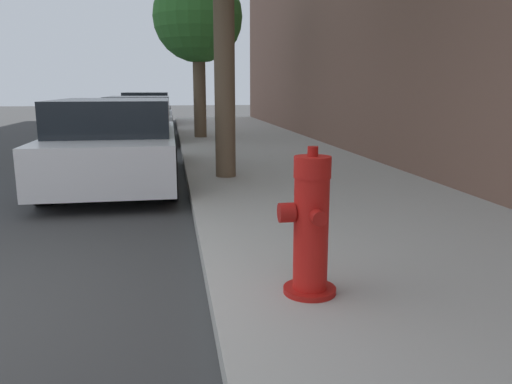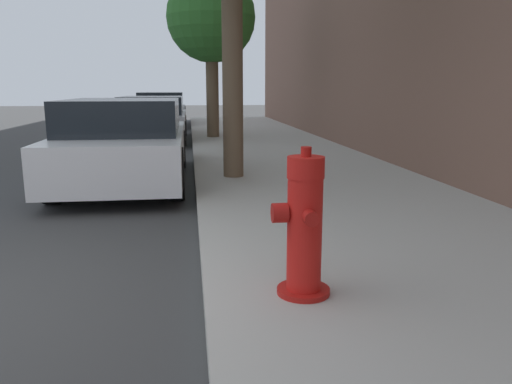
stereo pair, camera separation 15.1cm
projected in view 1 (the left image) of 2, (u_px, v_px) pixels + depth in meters
sidewalk_slab at (449, 284)px, 3.57m from camera, size 3.43×40.00×0.15m
fire_hydrant at (310, 227)px, 3.14m from camera, size 0.38×0.38×0.95m
parked_car_near at (117, 143)px, 7.52m from camera, size 1.76×4.26×1.28m
parked_car_mid at (140, 119)px, 13.60m from camera, size 1.80×4.41×1.22m
parked_car_far at (147, 110)px, 18.87m from camera, size 1.78×4.41×1.28m
street_tree_far at (198, 18)px, 12.89m from camera, size 2.32×2.32×4.26m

